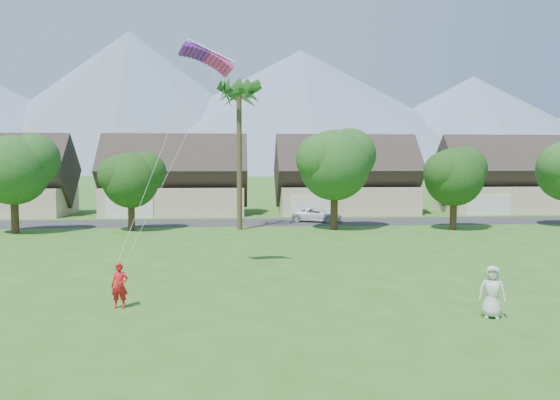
{
  "coord_description": "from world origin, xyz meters",
  "views": [
    {
      "loc": [
        -2.13,
        -17.55,
        5.73
      ],
      "look_at": [
        0.0,
        10.0,
        3.8
      ],
      "focal_mm": 35.0,
      "sensor_mm": 36.0,
      "label": 1
    }
  ],
  "objects": [
    {
      "name": "watcher",
      "position": [
        7.18,
        1.53,
        0.97
      ],
      "size": [
        1.11,
        0.93,
        1.93
      ],
      "primitive_type": "imported",
      "rotation": [
        0.0,
        0.0,
        -0.39
      ],
      "color": "silver",
      "rests_on": "ground"
    },
    {
      "name": "kite_flyer",
      "position": [
        -6.77,
        3.9,
        0.9
      ],
      "size": [
        0.67,
        0.45,
        1.8
      ],
      "primitive_type": "imported",
      "rotation": [
        0.0,
        0.0,
        -0.04
      ],
      "color": "red",
      "rests_on": "ground"
    },
    {
      "name": "fan_palm",
      "position": [
        -2.0,
        28.5,
        11.8
      ],
      "size": [
        3.0,
        3.0,
        13.8
      ],
      "color": "#4C3D26",
      "rests_on": "ground"
    },
    {
      "name": "street",
      "position": [
        0.0,
        34.0,
        0.01
      ],
      "size": [
        90.0,
        7.0,
        0.01
      ],
      "primitive_type": "cube",
      "color": "#2D2D30",
      "rests_on": "ground"
    },
    {
      "name": "ground",
      "position": [
        0.0,
        0.0,
        0.0
      ],
      "size": [
        500.0,
        500.0,
        0.0
      ],
      "primitive_type": "plane",
      "color": "#2D6019",
      "rests_on": "ground"
    },
    {
      "name": "houses_row",
      "position": [
        0.49,
        42.99,
        3.44
      ],
      "size": [
        72.75,
        8.19,
        8.86
      ],
      "color": "beige",
      "rests_on": "ground"
    },
    {
      "name": "parked_car",
      "position": [
        5.41,
        34.0,
        0.68
      ],
      "size": [
        5.36,
        3.99,
        1.35
      ],
      "primitive_type": "imported",
      "rotation": [
        0.0,
        0.0,
        1.16
      ],
      "color": "white",
      "rests_on": "ground"
    },
    {
      "name": "mountain_ridge",
      "position": [
        10.4,
        260.0,
        29.07
      ],
      "size": [
        540.0,
        240.0,
        70.0
      ],
      "color": "slate",
      "rests_on": "ground"
    },
    {
      "name": "tree_row",
      "position": [
        -1.14,
        27.92,
        4.89
      ],
      "size": [
        62.27,
        6.67,
        8.45
      ],
      "color": "#47301C",
      "rests_on": "ground"
    },
    {
      "name": "parafoil_kite",
      "position": [
        -3.61,
        10.04,
        10.95
      ],
      "size": [
        2.84,
        1.32,
        0.5
      ],
      "rotation": [
        0.0,
        0.0,
        0.28
      ],
      "color": "#6A17AF",
      "rests_on": "ground"
    }
  ]
}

